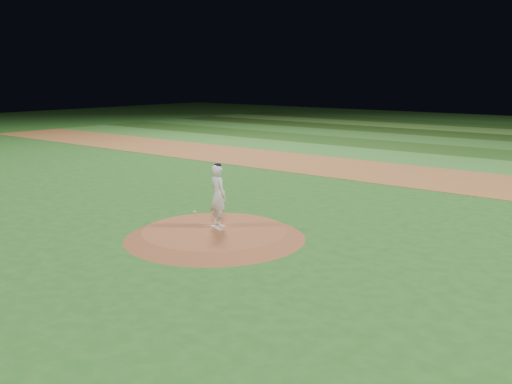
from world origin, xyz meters
TOP-DOWN VIEW (x-y plane):
  - ground at (0.00, 0.00)m, footprint 120.00×120.00m
  - infield_dirt_band at (0.00, 14.00)m, footprint 70.00×6.00m
  - outfield_stripe_0 at (0.00, 19.50)m, footprint 70.00×5.00m
  - outfield_stripe_1 at (0.00, 24.50)m, footprint 70.00×5.00m
  - outfield_stripe_2 at (0.00, 29.50)m, footprint 70.00×5.00m
  - pitchers_mound at (0.00, 0.00)m, footprint 5.50×5.50m
  - pitching_rubber at (-0.07, 0.15)m, footprint 0.60×0.35m
  - rosin_bag at (-2.02, 1.16)m, footprint 0.12×0.12m
  - pitcher_on_mound at (-0.22, 0.41)m, footprint 0.81×0.65m

SIDE VIEW (x-z plane):
  - ground at x=0.00m, z-range 0.00..0.00m
  - outfield_stripe_0 at x=0.00m, z-range 0.00..0.02m
  - outfield_stripe_1 at x=0.00m, z-range 0.00..0.02m
  - outfield_stripe_2 at x=0.00m, z-range 0.00..0.02m
  - infield_dirt_band at x=0.00m, z-range 0.00..0.02m
  - pitchers_mound at x=0.00m, z-range 0.00..0.25m
  - pitching_rubber at x=-0.07m, z-range 0.25..0.28m
  - rosin_bag at x=-2.02m, z-range 0.25..0.31m
  - pitcher_on_mound at x=-0.22m, z-range 0.23..2.22m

